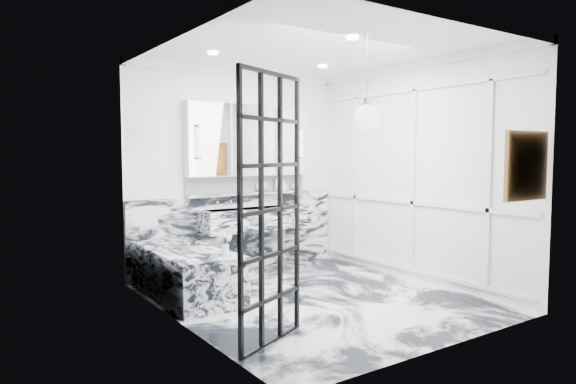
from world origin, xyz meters
TOP-DOWN VIEW (x-y plane):
  - floor at (0.00, 0.00)m, footprint 3.60×3.60m
  - ceiling at (0.00, 0.00)m, footprint 3.60×3.60m
  - wall_back at (0.00, 1.80)m, footprint 3.60×0.00m
  - wall_front at (0.00, -1.80)m, footprint 3.60×0.00m
  - wall_left at (-1.60, 0.00)m, footprint 0.00×3.60m
  - wall_right at (1.60, 0.00)m, footprint 0.00×3.60m
  - marble_clad_back at (0.00, 1.78)m, footprint 3.18×0.05m
  - marble_clad_left at (-1.59, 0.00)m, footprint 0.02×3.56m
  - panel_molding at (1.58, 0.00)m, footprint 0.03×3.40m
  - soap_bottle_a at (0.61, 1.71)m, footprint 0.12×0.12m
  - soap_bottle_b at (0.72, 1.71)m, footprint 0.09×0.09m
  - soap_bottle_c at (0.94, 1.71)m, footprint 0.15×0.15m
  - face_pot at (0.33, 1.71)m, footprint 0.16×0.16m
  - amber_bottle at (0.33, 1.71)m, footprint 0.04×0.04m
  - flower_vase at (-0.98, 0.29)m, footprint 0.08×0.08m
  - crittall_door at (-1.14, -0.87)m, footprint 0.82×0.40m
  - artwork at (1.20, -1.76)m, footprint 0.57×0.05m
  - pendant_light at (-0.26, -1.10)m, footprint 0.22×0.22m
  - trough_sink at (0.15, 1.55)m, footprint 1.60×0.45m
  - ledge at (0.15, 1.72)m, footprint 1.90×0.14m
  - subway_tile at (0.15, 1.78)m, footprint 1.90×0.03m
  - mirror_cabinet at (0.15, 1.73)m, footprint 1.90×0.16m
  - sconce_left at (-0.67, 1.63)m, footprint 0.07×0.07m
  - sconce_right at (0.97, 1.63)m, footprint 0.07×0.07m
  - bathtub at (-1.18, 0.90)m, footprint 0.75×1.65m

SIDE VIEW (x-z plane):
  - floor at x=0.00m, z-range 0.00..0.00m
  - bathtub at x=-1.18m, z-range 0.00..0.55m
  - marble_clad_back at x=0.00m, z-range 0.00..1.05m
  - flower_vase at x=-0.98m, z-range 0.55..0.67m
  - trough_sink at x=0.15m, z-range 0.58..0.88m
  - ledge at x=0.15m, z-range 1.05..1.09m
  - amber_bottle at x=0.33m, z-range 1.09..1.19m
  - crittall_door at x=-1.14m, z-range 0.00..2.30m
  - face_pot at x=0.33m, z-range 1.09..1.24m
  - soap_bottle_c at x=0.94m, z-range 1.09..1.24m
  - soap_bottle_b at x=0.72m, z-range 1.09..1.26m
  - soap_bottle_a at x=0.61m, z-range 1.09..1.32m
  - subway_tile at x=0.15m, z-range 1.09..1.32m
  - panel_molding at x=1.58m, z-range 0.15..2.45m
  - marble_clad_left at x=-1.59m, z-range 0.00..2.68m
  - wall_back at x=0.00m, z-range -0.40..3.20m
  - wall_front at x=0.00m, z-range -0.40..3.20m
  - wall_left at x=-1.60m, z-range -0.40..3.20m
  - wall_right at x=1.60m, z-range -0.40..3.20m
  - artwork at x=1.20m, z-range 1.23..1.80m
  - sconce_left at x=-0.67m, z-range 1.58..1.98m
  - sconce_right at x=0.97m, z-range 1.58..1.98m
  - mirror_cabinet at x=0.15m, z-range 1.32..2.32m
  - pendant_light at x=-0.26m, z-range 1.85..2.07m
  - ceiling at x=0.00m, z-range 2.80..2.80m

